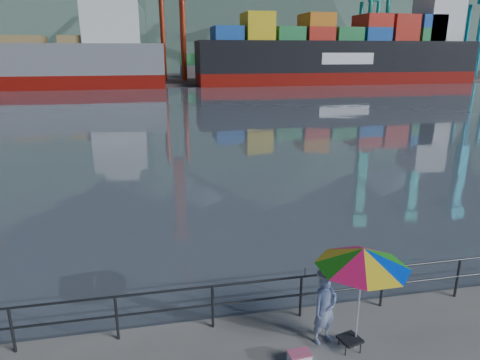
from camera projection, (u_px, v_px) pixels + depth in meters
name	position (u px, v px, depth m)	size (l,w,h in m)	color
harbor_water	(149.00, 71.00, 129.44)	(500.00, 280.00, 0.00)	#505B68
far_dock	(195.00, 78.00, 96.69)	(200.00, 40.00, 0.40)	#514F4C
guardrail	(166.00, 312.00, 9.01)	(22.00, 0.06, 1.03)	#2D3033
container_stacks	(299.00, 63.00, 100.83)	(58.00, 5.40, 7.80)	gray
fisherman	(325.00, 309.00, 8.69)	(0.56, 0.37, 1.53)	navy
beach_umbrella	(363.00, 258.00, 8.11)	(2.36, 2.36, 2.22)	white
folding_stool	(350.00, 343.00, 8.62)	(0.49, 0.49, 0.26)	black
cooler_bag	(299.00, 359.00, 8.20)	(0.41, 0.28, 0.24)	white
fishing_rod	(303.00, 307.00, 10.07)	(0.02, 0.02, 1.87)	black
bulk_carrier	(34.00, 61.00, 69.98)	(45.93, 7.95, 14.50)	#710C06
container_ship	(346.00, 51.00, 81.49)	(53.70, 8.95, 18.10)	#710C06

